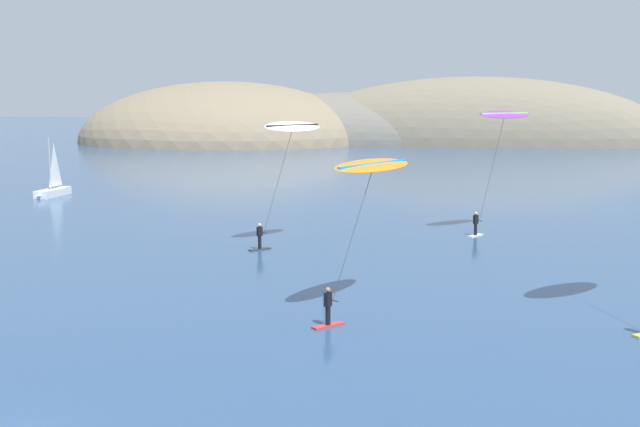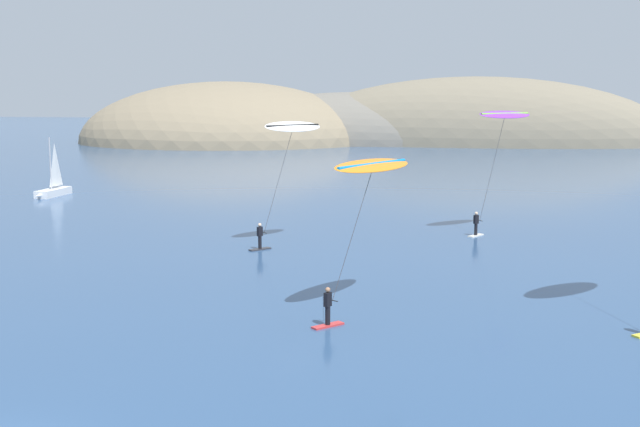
{
  "view_description": "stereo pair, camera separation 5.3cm",
  "coord_description": "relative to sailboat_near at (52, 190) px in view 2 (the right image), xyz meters",
  "views": [
    {
      "loc": [
        12.64,
        -18.69,
        9.78
      ],
      "look_at": [
        5.48,
        21.09,
        3.74
      ],
      "focal_mm": 45.0,
      "sensor_mm": 36.0,
      "label": 1
    },
    {
      "loc": [
        12.69,
        -18.69,
        9.78
      ],
      "look_at": [
        5.48,
        21.09,
        3.74
      ],
      "focal_mm": 45.0,
      "sensor_mm": 36.0,
      "label": 2
    }
  ],
  "objects": [
    {
      "name": "headland_island",
      "position": [
        12.61,
        89.57,
        -0.64
      ],
      "size": [
        118.79,
        52.34,
        26.38
      ],
      "color": "#7A705B",
      "rests_on": "ground"
    },
    {
      "name": "sailboat_near",
      "position": [
        0.0,
        0.0,
        0.0
      ],
      "size": [
        1.46,
        5.89,
        5.7
      ],
      "color": "white",
      "rests_on": "ground"
    },
    {
      "name": "kitesurfer_white",
      "position": [
        28.07,
        -20.4,
        6.42
      ],
      "size": [
        4.23,
        5.22,
        8.11
      ],
      "color": "#2D2D33",
      "rests_on": "ground"
    },
    {
      "name": "kitesurfer_orange",
      "position": [
        35.04,
        -35.5,
        5.54
      ],
      "size": [
        4.06,
        6.74,
        6.93
      ],
      "color": "red",
      "rests_on": "ground"
    },
    {
      "name": "kitesurfer_purple",
      "position": [
        41.7,
        -13.47,
        7.01
      ],
      "size": [
        4.53,
        4.55,
        8.7
      ],
      "color": "silver",
      "rests_on": "ground"
    }
  ]
}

